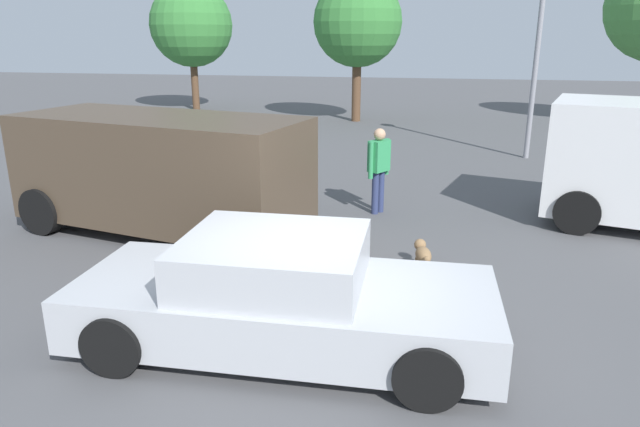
% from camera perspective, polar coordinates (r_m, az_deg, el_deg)
% --- Properties ---
extents(ground_plane, '(80.00, 80.00, 0.00)m').
position_cam_1_polar(ground_plane, '(6.61, -0.94, -12.30)').
color(ground_plane, '#515154').
extents(sedan_foreground, '(4.50, 1.96, 1.25)m').
position_cam_1_polar(sedan_foreground, '(6.25, -3.83, -8.22)').
color(sedan_foreground, '#B7BABF').
rests_on(sedan_foreground, ground_plane).
extents(dog, '(0.31, 0.65, 0.38)m').
position_cam_1_polar(dog, '(8.47, 10.13, -3.92)').
color(dog, olive).
rests_on(dog, ground_plane).
extents(suv_dark, '(5.18, 3.00, 1.99)m').
position_cam_1_polar(suv_dark, '(10.05, -15.43, 4.20)').
color(suv_dark, '#4C3D2D').
rests_on(suv_dark, ground_plane).
extents(pedestrian, '(0.42, 0.50, 1.61)m').
position_cam_1_polar(pedestrian, '(10.82, 5.84, 4.94)').
color(pedestrian, navy).
rests_on(pedestrian, ground_plane).
extents(light_post_near, '(0.44, 0.44, 5.71)m').
position_cam_1_polar(light_post_near, '(16.60, 21.12, 18.60)').
color(light_post_near, gray).
rests_on(light_post_near, ground_plane).
extents(tree_back_left, '(3.30, 3.30, 5.33)m').
position_cam_1_polar(tree_back_left, '(22.58, 3.74, 18.35)').
color(tree_back_left, brown).
rests_on(tree_back_left, ground_plane).
extents(tree_back_center, '(3.52, 3.52, 5.37)m').
position_cam_1_polar(tree_back_center, '(26.62, -12.62, 17.71)').
color(tree_back_center, brown).
rests_on(tree_back_center, ground_plane).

